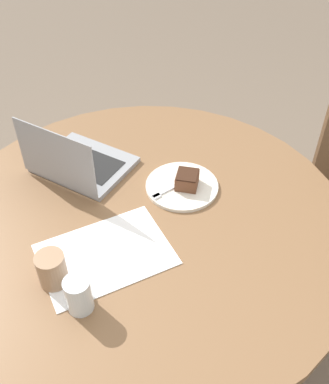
{
  "coord_description": "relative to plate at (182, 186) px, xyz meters",
  "views": [
    {
      "loc": [
        0.69,
        0.7,
        1.75
      ],
      "look_at": [
        -0.09,
        0.0,
        0.79
      ],
      "focal_mm": 42.0,
      "sensor_mm": 36.0,
      "label": 1
    }
  ],
  "objects": [
    {
      "name": "paper_document",
      "position": [
        0.37,
        0.02,
        -0.0
      ],
      "size": [
        0.43,
        0.37,
        0.0
      ],
      "rotation": [
        0.0,
        0.0,
        -0.37
      ],
      "color": "white",
      "rests_on": "dining_table"
    },
    {
      "name": "fork",
      "position": [
        0.05,
        -0.02,
        0.01
      ],
      "size": [
        0.17,
        0.05,
        0.0
      ],
      "rotation": [
        0.0,
        0.0,
        6.09
      ],
      "color": "silver",
      "rests_on": "plate"
    },
    {
      "name": "ground_plane",
      "position": [
        0.18,
        -0.0,
        -0.75
      ],
      "size": [
        12.0,
        12.0,
        0.0
      ],
      "primitive_type": "plane",
      "color": "#6B5B4C"
    },
    {
      "name": "plate",
      "position": [
        0.0,
        0.0,
        0.0
      ],
      "size": [
        0.24,
        0.24,
        0.01
      ],
      "color": "silver",
      "rests_on": "dining_table"
    },
    {
      "name": "cake_slice",
      "position": [
        -0.01,
        0.01,
        0.03
      ],
      "size": [
        0.1,
        0.1,
        0.05
      ],
      "rotation": [
        0.0,
        0.0,
        0.52
      ],
      "color": "brown",
      "rests_on": "plate"
    },
    {
      "name": "dining_table",
      "position": [
        0.18,
        -0.0,
        -0.13
      ],
      "size": [
        1.29,
        1.29,
        0.75
      ],
      "color": "brown",
      "rests_on": "ground_plane"
    },
    {
      "name": "coffee_glass",
      "position": [
        0.52,
        -0.01,
        0.05
      ],
      "size": [
        0.08,
        0.08,
        0.1
      ],
      "color": "#997556",
      "rests_on": "dining_table"
    },
    {
      "name": "laptop",
      "position": [
        0.17,
        -0.32,
        0.03
      ],
      "size": [
        0.31,
        0.35,
        0.23
      ],
      "rotation": [
        0.0,
        0.0,
        8.06
      ],
      "color": "gray",
      "rests_on": "dining_table"
    },
    {
      "name": "water_glass",
      "position": [
        0.53,
        0.1,
        0.05
      ],
      "size": [
        0.07,
        0.07,
        0.11
      ],
      "color": "silver",
      "rests_on": "dining_table"
    }
  ]
}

